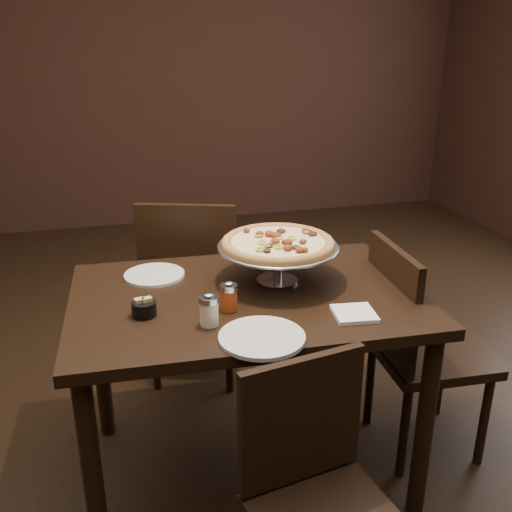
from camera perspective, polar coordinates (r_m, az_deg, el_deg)
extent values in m
cube|color=black|center=(2.58, -1.53, -19.96)|extent=(6.00, 7.00, 0.02)
cube|color=#331B13|center=(5.43, -10.94, 17.67)|extent=(6.00, 0.02, 2.80)
cube|color=black|center=(2.12, -0.96, -4.29)|extent=(1.32, 0.91, 0.04)
cylinder|color=black|center=(2.01, -16.01, -20.46)|extent=(0.06, 0.06, 0.76)
cylinder|color=black|center=(2.21, 16.50, -16.09)|extent=(0.06, 0.06, 0.76)
cylinder|color=black|center=(2.60, -15.28, -9.95)|extent=(0.06, 0.06, 0.76)
cylinder|color=black|center=(2.76, 9.43, -7.50)|extent=(0.06, 0.06, 0.76)
cylinder|color=#AFAFB6|center=(2.21, 2.14, -2.45)|extent=(0.16, 0.16, 0.01)
cylinder|color=#AFAFB6|center=(2.18, 2.16, -0.84)|extent=(0.03, 0.03, 0.12)
cylinder|color=#AFAFB6|center=(2.16, 2.19, 0.77)|extent=(0.11, 0.11, 0.01)
cylinder|color=#A1A1A6|center=(2.16, 2.19, 0.94)|extent=(0.45, 0.45, 0.01)
torus|color=#A1A1A6|center=(2.16, 2.19, 0.97)|extent=(0.46, 0.46, 0.01)
cylinder|color=#995D2D|center=(2.15, 2.19, 1.19)|extent=(0.42, 0.42, 0.01)
torus|color=#995D2D|center=(2.15, 2.20, 1.31)|extent=(0.43, 0.43, 0.04)
cylinder|color=#E2C37C|center=(2.15, 2.20, 1.45)|extent=(0.36, 0.36, 0.01)
cylinder|color=#F1E7BB|center=(1.88, -4.71, -5.74)|extent=(0.06, 0.06, 0.08)
cylinder|color=#AFAFB6|center=(1.85, -4.76, -4.35)|extent=(0.07, 0.07, 0.02)
ellipsoid|color=#AFAFB6|center=(1.85, -4.78, -3.89)|extent=(0.03, 0.03, 0.01)
cylinder|color=maroon|center=(1.97, -2.72, -4.39)|extent=(0.06, 0.06, 0.08)
cylinder|color=#AFAFB6|center=(1.95, -2.75, -3.14)|extent=(0.06, 0.06, 0.02)
ellipsoid|color=#AFAFB6|center=(1.95, -2.76, -2.73)|extent=(0.03, 0.03, 0.01)
cylinder|color=black|center=(1.97, -11.13, -5.19)|extent=(0.08, 0.08, 0.05)
cube|color=tan|center=(1.97, -11.56, -4.93)|extent=(0.04, 0.03, 0.06)
cube|color=tan|center=(1.97, -10.83, -4.85)|extent=(0.04, 0.03, 0.06)
cube|color=white|center=(1.97, 9.80, -5.71)|extent=(0.15, 0.15, 0.01)
cylinder|color=silver|center=(2.29, -10.13, -1.87)|extent=(0.24, 0.24, 0.01)
cylinder|color=silver|center=(1.80, 0.59, -8.14)|extent=(0.27, 0.27, 0.01)
cone|color=#AFAFB6|center=(2.04, 4.59, -0.13)|extent=(0.17, 0.17, 0.00)
cylinder|color=black|center=(2.04, 4.59, -0.05)|extent=(0.10, 0.12, 0.02)
cube|color=black|center=(2.94, -5.97, -3.44)|extent=(0.58, 0.58, 0.04)
cube|color=black|center=(2.65, -6.93, 0.11)|extent=(0.45, 0.18, 0.48)
cylinder|color=black|center=(3.19, -1.93, -6.20)|extent=(0.04, 0.04, 0.45)
cylinder|color=black|center=(3.24, -8.52, -5.93)|extent=(0.04, 0.04, 0.45)
cylinder|color=black|center=(2.86, -2.68, -9.60)|extent=(0.04, 0.04, 0.45)
cylinder|color=black|center=(2.93, -10.04, -9.21)|extent=(0.04, 0.04, 0.45)
cube|color=black|center=(1.73, 4.56, -16.04)|extent=(0.39, 0.09, 0.41)
cube|color=black|center=(2.52, 16.99, -9.33)|extent=(0.46, 0.46, 0.04)
cube|color=black|center=(2.32, 13.37, -4.48)|extent=(0.06, 0.44, 0.46)
cylinder|color=black|center=(2.61, 21.83, -15.03)|extent=(0.04, 0.04, 0.43)
cylinder|color=black|center=(2.85, 18.01, -11.17)|extent=(0.04, 0.04, 0.43)
cylinder|color=black|center=(2.45, 14.59, -16.65)|extent=(0.04, 0.04, 0.43)
cylinder|color=black|center=(2.71, 11.33, -12.33)|extent=(0.04, 0.04, 0.43)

